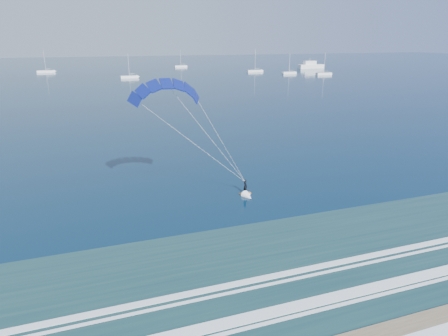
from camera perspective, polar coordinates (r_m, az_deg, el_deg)
name	(u,v)px	position (r m, az deg, el deg)	size (l,w,h in m)	color
kitesurfer_rig	(209,137)	(43.51, -2.20, 4.49)	(15.85, 6.12, 15.73)	orange
motor_yacht	(311,65)	(271.79, 12.26, 14.12)	(17.20, 4.59, 6.81)	white
sailboat_2	(46,71)	(254.16, -24.08, 12.50)	(9.69, 2.40, 12.93)	white
sailboat_3	(129,77)	(204.51, -13.36, 12.57)	(8.40, 2.40, 11.70)	white
sailboat_4	(181,66)	(279.17, -6.19, 14.26)	(8.21, 2.40, 11.23)	white
sailboat_5	(255,71)	(237.33, 4.45, 13.67)	(9.43, 2.40, 12.77)	white
sailboat_6	(324,74)	(223.62, 14.07, 12.94)	(8.69, 2.40, 11.78)	white
sailboat_7	(289,73)	(226.14, 9.29, 13.28)	(7.92, 2.40, 10.94)	white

